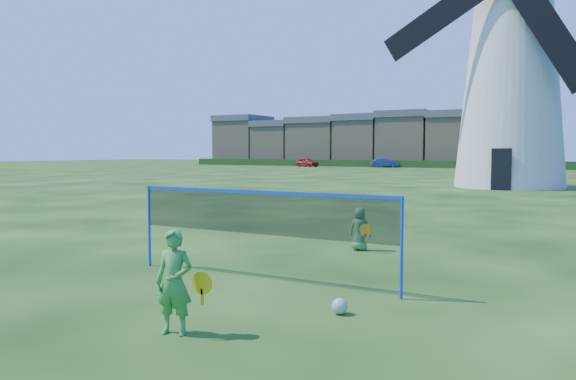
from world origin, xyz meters
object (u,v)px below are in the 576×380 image
(car_left, at_px, (307,162))
(car_right, at_px, (385,163))
(badminton_net, at_px, (259,214))
(player_girl, at_px, (175,282))
(player_boy, at_px, (360,229))
(windmill, at_px, (511,75))
(play_ball, at_px, (340,306))

(car_left, height_order, car_right, same)
(badminton_net, relative_size, car_left, 1.37)
(player_girl, xyz_separation_m, car_right, (-21.01, 68.38, -0.01))
(player_boy, bearing_deg, car_right, -73.18)
(windmill, xyz_separation_m, player_girl, (0.23, -31.44, -6.22))
(car_right, bearing_deg, badminton_net, 172.82)
(player_girl, bearing_deg, car_right, 91.54)
(car_left, bearing_deg, player_girl, -135.28)
(windmill, distance_m, player_boy, 25.81)
(player_girl, bearing_deg, car_left, 100.23)
(player_boy, bearing_deg, windmill, -91.60)
(windmill, xyz_separation_m, badminton_net, (-0.36, -28.56, -5.71))
(badminton_net, xyz_separation_m, player_girl, (0.59, -2.88, -0.50))
(car_right, bearing_deg, player_boy, 174.11)
(windmill, height_order, player_boy, windmill)
(player_girl, xyz_separation_m, play_ball, (1.42, 1.72, -0.53))
(player_boy, relative_size, play_ball, 4.39)
(car_left, bearing_deg, badminton_net, -134.70)
(play_ball, bearing_deg, windmill, 93.18)
(windmill, distance_m, player_girl, 32.05)
(player_girl, xyz_separation_m, car_left, (-31.75, 65.78, -0.01))
(player_boy, bearing_deg, player_girl, 89.58)
(play_ball, height_order, car_left, car_left)
(play_ball, bearing_deg, badminton_net, 149.95)
(player_boy, xyz_separation_m, play_ball, (1.57, -4.71, -0.37))
(player_boy, xyz_separation_m, car_left, (-31.60, 59.35, 0.14))
(badminton_net, xyz_separation_m, car_left, (-31.16, 62.90, -0.51))
(windmill, bearing_deg, player_girl, -89.57)
(play_ball, bearing_deg, car_left, 117.37)
(badminton_net, distance_m, car_left, 70.20)
(badminton_net, relative_size, player_girl, 3.95)
(play_ball, xyz_separation_m, car_left, (-33.17, 64.06, 0.52))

